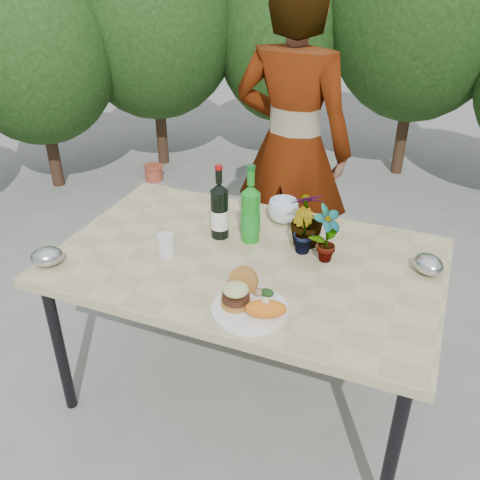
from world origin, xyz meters
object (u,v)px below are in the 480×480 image
at_px(patio_table, 247,269).
at_px(wine_bottle, 220,211).
at_px(dinner_plate, 250,310).
at_px(person, 292,149).

relative_size(patio_table, wine_bottle, 4.70).
bearing_deg(dinner_plate, wine_bottle, 125.10).
relative_size(dinner_plate, person, 0.15).
bearing_deg(patio_table, person, 95.69).
relative_size(patio_table, dinner_plate, 5.71).
relative_size(patio_table, person, 0.88).
xyz_separation_m(dinner_plate, wine_bottle, (-0.32, 0.46, 0.12)).
bearing_deg(person, patio_table, 98.37).
bearing_deg(wine_bottle, patio_table, -53.25).
bearing_deg(patio_table, dinner_plate, -66.97).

